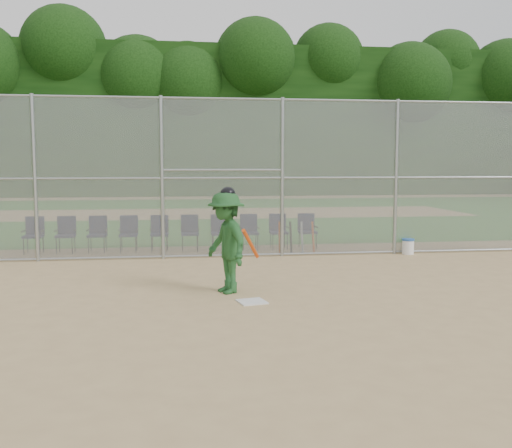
{
  "coord_description": "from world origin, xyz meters",
  "views": [
    {
      "loc": [
        -1.55,
        -9.22,
        2.34
      ],
      "look_at": [
        0.0,
        2.5,
        1.1
      ],
      "focal_mm": 40.0,
      "sensor_mm": 36.0,
      "label": 1
    }
  ],
  "objects": [
    {
      "name": "home_plate",
      "position": [
        -0.37,
        0.22,
        0.01
      ],
      "size": [
        0.54,
        0.54,
        0.02
      ],
      "primitive_type": "cube",
      "rotation": [
        0.0,
        0.0,
        0.23
      ],
      "color": "silver",
      "rests_on": "ground"
    },
    {
      "name": "grass_strip",
      "position": [
        0.0,
        18.0,
        0.01
      ],
      "size": [
        100.0,
        100.0,
        0.0
      ],
      "primitive_type": "plane",
      "color": "#23611D",
      "rests_on": "ground"
    },
    {
      "name": "chair_9",
      "position": [
        1.96,
        6.28,
        0.48
      ],
      "size": [
        0.54,
        0.52,
        0.96
      ],
      "primitive_type": null,
      "color": "#10153C",
      "rests_on": "ground"
    },
    {
      "name": "spare_bats",
      "position": [
        1.46,
        5.4,
        0.42
      ],
      "size": [
        0.96,
        0.32,
        0.84
      ],
      "color": "#D84C14",
      "rests_on": "ground"
    },
    {
      "name": "chair_3",
      "position": [
        -2.96,
        6.28,
        0.48
      ],
      "size": [
        0.54,
        0.52,
        0.96
      ],
      "primitive_type": null,
      "color": "#10153C",
      "rests_on": "ground"
    },
    {
      "name": "backstop_fence",
      "position": [
        0.0,
        5.0,
        2.07
      ],
      "size": [
        16.09,
        0.09,
        4.0
      ],
      "color": "gray",
      "rests_on": "ground"
    },
    {
      "name": "chair_4",
      "position": [
        -2.14,
        6.28,
        0.48
      ],
      "size": [
        0.54,
        0.52,
        0.96
      ],
      "primitive_type": null,
      "color": "#10153C",
      "rests_on": "ground"
    },
    {
      "name": "chair_1",
      "position": [
        -4.59,
        6.28,
        0.48
      ],
      "size": [
        0.54,
        0.52,
        0.96
      ],
      "primitive_type": null,
      "color": "#10153C",
      "rests_on": "ground"
    },
    {
      "name": "dirt_patch_far",
      "position": [
        0.0,
        18.0,
        0.01
      ],
      "size": [
        24.0,
        24.0,
        0.0
      ],
      "primitive_type": "plane",
      "color": "tan",
      "rests_on": "ground"
    },
    {
      "name": "chair_5",
      "position": [
        -1.32,
        6.28,
        0.48
      ],
      "size": [
        0.54,
        0.52,
        0.96
      ],
      "primitive_type": null,
      "color": "#10153C",
      "rests_on": "ground"
    },
    {
      "name": "batter_at_plate",
      "position": [
        -0.74,
        1.02,
        0.94
      ],
      "size": [
        1.15,
        1.4,
        1.94
      ],
      "color": "#205024",
      "rests_on": "ground"
    },
    {
      "name": "chair_8",
      "position": [
        1.14,
        6.28,
        0.48
      ],
      "size": [
        0.54,
        0.52,
        0.96
      ],
      "primitive_type": null,
      "color": "#10153C",
      "rests_on": "ground"
    },
    {
      "name": "chair_6",
      "position": [
        -0.5,
        6.28,
        0.48
      ],
      "size": [
        0.54,
        0.52,
        0.96
      ],
      "primitive_type": null,
      "color": "#10153C",
      "rests_on": "ground"
    },
    {
      "name": "chair_0",
      "position": [
        -5.41,
        6.28,
        0.48
      ],
      "size": [
        0.54,
        0.52,
        0.96
      ],
      "primitive_type": null,
      "color": "#10153C",
      "rests_on": "ground"
    },
    {
      "name": "chair_7",
      "position": [
        0.32,
        6.28,
        0.48
      ],
      "size": [
        0.54,
        0.52,
        0.96
      ],
      "primitive_type": null,
      "color": "#10153C",
      "rests_on": "ground"
    },
    {
      "name": "ground",
      "position": [
        0.0,
        0.0,
        0.0
      ],
      "size": [
        100.0,
        100.0,
        0.0
      ],
      "primitive_type": "plane",
      "color": "tan",
      "rests_on": "ground"
    },
    {
      "name": "treeline",
      "position": [
        0.0,
        20.0,
        5.5
      ],
      "size": [
        81.0,
        60.0,
        11.0
      ],
      "color": "black",
      "rests_on": "ground"
    },
    {
      "name": "water_cooler",
      "position": [
        4.33,
        4.88,
        0.2
      ],
      "size": [
        0.32,
        0.32,
        0.4
      ],
      "color": "white",
      "rests_on": "ground"
    },
    {
      "name": "chair_2",
      "position": [
        -3.77,
        6.28,
        0.48
      ],
      "size": [
        0.54,
        0.52,
        0.96
      ],
      "primitive_type": null,
      "color": "#10153C",
      "rests_on": "ground"
    }
  ]
}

